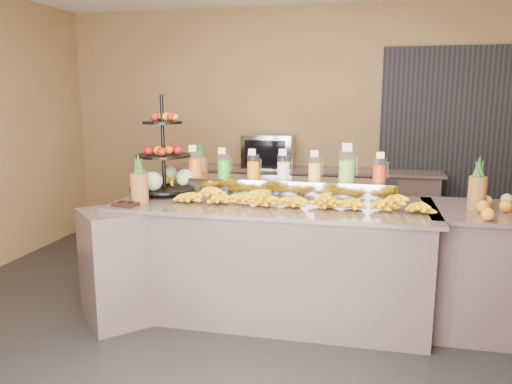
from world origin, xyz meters
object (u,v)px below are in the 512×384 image
(banana_heap, at_px, (298,197))
(right_fruit_pile, at_px, (503,204))
(pitcher_tray, at_px, (283,187))
(fruit_stand, at_px, (168,169))
(condiment_caddy, at_px, (126,204))
(oven_warmer, at_px, (269,151))

(banana_heap, height_order, right_fruit_pile, right_fruit_pile)
(pitcher_tray, height_order, banana_heap, banana_heap)
(right_fruit_pile, bearing_deg, fruit_stand, 174.99)
(banana_heap, bearing_deg, condiment_caddy, -167.05)
(pitcher_tray, bearing_deg, fruit_stand, -174.30)
(right_fruit_pile, bearing_deg, pitcher_tray, 168.62)
(right_fruit_pile, bearing_deg, condiment_caddy, -173.38)
(pitcher_tray, distance_m, fruit_stand, 1.00)
(condiment_caddy, height_order, right_fruit_pile, right_fruit_pile)
(banana_heap, relative_size, right_fruit_pile, 4.27)
(banana_heap, distance_m, oven_warmer, 2.12)
(fruit_stand, distance_m, condiment_caddy, 0.60)
(banana_heap, bearing_deg, pitcher_tray, 115.82)
(banana_heap, xyz_separation_m, fruit_stand, (-1.16, 0.25, 0.15))
(pitcher_tray, xyz_separation_m, fruit_stand, (-0.99, -0.10, 0.14))
(banana_heap, bearing_deg, right_fruit_pile, 0.91)
(fruit_stand, distance_m, right_fruit_pile, 2.64)
(pitcher_tray, bearing_deg, banana_heap, -64.18)
(pitcher_tray, bearing_deg, condiment_caddy, -149.88)
(pitcher_tray, xyz_separation_m, banana_heap, (0.17, -0.35, -0.01))
(oven_warmer, bearing_deg, pitcher_tray, -76.35)
(banana_heap, distance_m, fruit_stand, 1.20)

